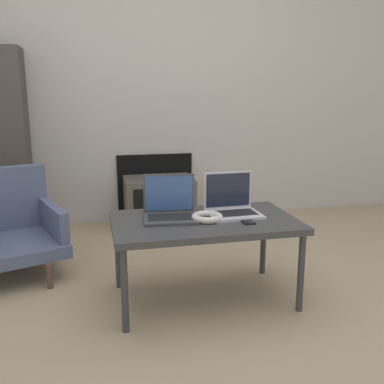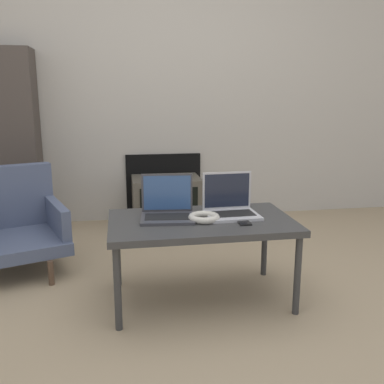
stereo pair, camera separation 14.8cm
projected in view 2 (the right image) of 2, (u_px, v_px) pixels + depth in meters
name	position (u px, v px, depth m)	size (l,w,h in m)	color
ground_plane	(214.00, 331.00, 2.11)	(14.00, 14.00, 0.00)	#998466
wall_back	(165.00, 78.00, 3.83)	(7.00, 0.08, 2.60)	#ADA89E
table	(201.00, 226.00, 2.36)	(1.01, 0.60, 0.47)	#333333
laptop_left	(167.00, 209.00, 2.38)	(0.31, 0.27, 0.23)	#38383D
laptop_right	(230.00, 206.00, 2.44)	(0.30, 0.25, 0.23)	#B2B2B7
headphones	(204.00, 217.00, 2.33)	(0.17, 0.17, 0.04)	beige
phone	(243.00, 222.00, 2.30)	(0.06, 0.13, 0.01)	black
tv	(166.00, 201.00, 3.81)	(0.60, 0.44, 0.43)	#4C473D
armchair	(12.00, 221.00, 2.86)	(0.79, 0.80, 0.67)	#47516B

